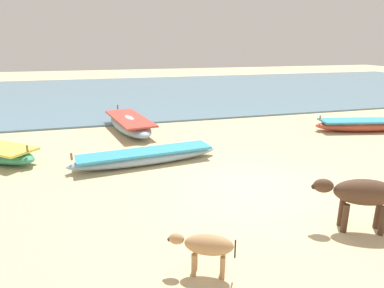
{
  "coord_description": "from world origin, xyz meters",
  "views": [
    {
      "loc": [
        -3.42,
        -6.71,
        3.39
      ],
      "look_at": [
        -0.89,
        2.15,
        0.6
      ],
      "focal_mm": 31.11,
      "sensor_mm": 36.0,
      "label": 1
    }
  ],
  "objects_px": {
    "fishing_boat_1": "(146,157)",
    "fishing_boat_2": "(362,125)",
    "cow_adult_dark": "(362,194)",
    "fishing_boat_4": "(130,124)",
    "calf_near_tan": "(206,246)"
  },
  "relations": [
    {
      "from": "fishing_boat_1",
      "to": "fishing_boat_2",
      "type": "height_order",
      "value": "fishing_boat_2"
    },
    {
      "from": "fishing_boat_2",
      "to": "cow_adult_dark",
      "type": "relative_size",
      "value": 2.61
    },
    {
      "from": "fishing_boat_2",
      "to": "fishing_boat_4",
      "type": "height_order",
      "value": "fishing_boat_4"
    },
    {
      "from": "fishing_boat_4",
      "to": "calf_near_tan",
      "type": "distance_m",
      "value": 9.07
    },
    {
      "from": "fishing_boat_2",
      "to": "cow_adult_dark",
      "type": "bearing_deg",
      "value": 60.58
    },
    {
      "from": "fishing_boat_1",
      "to": "cow_adult_dark",
      "type": "bearing_deg",
      "value": 118.3
    },
    {
      "from": "fishing_boat_2",
      "to": "fishing_boat_4",
      "type": "relative_size",
      "value": 0.93
    },
    {
      "from": "fishing_boat_4",
      "to": "cow_adult_dark",
      "type": "height_order",
      "value": "cow_adult_dark"
    },
    {
      "from": "fishing_boat_1",
      "to": "cow_adult_dark",
      "type": "relative_size",
      "value": 2.98
    },
    {
      "from": "fishing_boat_2",
      "to": "fishing_boat_4",
      "type": "distance_m",
      "value": 9.36
    },
    {
      "from": "cow_adult_dark",
      "to": "calf_near_tan",
      "type": "xyz_separation_m",
      "value": [
        -3.15,
        -0.41,
        -0.25
      ]
    },
    {
      "from": "cow_adult_dark",
      "to": "fishing_boat_2",
      "type": "bearing_deg",
      "value": -108.08
    },
    {
      "from": "fishing_boat_1",
      "to": "fishing_boat_2",
      "type": "relative_size",
      "value": 1.14
    },
    {
      "from": "fishing_boat_4",
      "to": "cow_adult_dark",
      "type": "distance_m",
      "value": 9.3
    },
    {
      "from": "cow_adult_dark",
      "to": "fishing_boat_1",
      "type": "bearing_deg",
      "value": -30.37
    }
  ]
}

